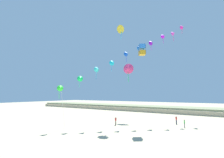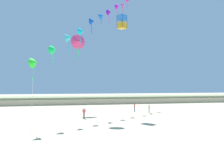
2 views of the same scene
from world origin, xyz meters
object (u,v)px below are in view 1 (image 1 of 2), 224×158
object	(u,v)px
large_kite_high_solo	(142,50)
person_near_right	(116,120)
person_mid_center	(176,120)
large_kite_low_lead	(128,69)
large_kite_mid_trail	(121,29)
person_near_left	(184,123)

from	to	relation	value
large_kite_high_solo	person_near_right	bearing A→B (deg)	-178.29
person_mid_center	large_kite_low_lead	distance (m)	16.16
person_near_right	large_kite_mid_trail	world-z (taller)	large_kite_mid_trail
person_near_left	large_kite_high_solo	bearing A→B (deg)	-143.29
person_near_left	large_kite_mid_trail	bearing A→B (deg)	-162.93
person_near_left	large_kite_mid_trail	world-z (taller)	large_kite_mid_trail
large_kite_mid_trail	large_kite_high_solo	xyz separation A→B (m)	(5.26, -1.21, -5.99)
person_near_left	large_kite_mid_trail	xyz separation A→B (m)	(-11.70, -3.59, 20.20)
person_near_left	person_mid_center	bearing A→B (deg)	123.69
large_kite_low_lead	large_kite_mid_trail	distance (m)	9.87
large_kite_high_solo	person_mid_center	bearing A→B (deg)	58.84
person_near_right	large_kite_mid_trail	xyz separation A→B (m)	(0.70, 1.39, 20.10)
person_mid_center	large_kite_high_solo	size ratio (longest dim) A/B	0.78
person_near_right	large_kite_high_solo	size ratio (longest dim) A/B	0.78
person_near_right	person_mid_center	distance (m)	13.09
person_near_left	person_mid_center	xyz separation A→B (m)	(-1.85, 2.78, 0.10)
person_near_left	person_near_right	xyz separation A→B (m)	(-12.40, -4.98, 0.10)
person_mid_center	large_kite_high_solo	distance (m)	16.66
person_near_left	large_kite_high_solo	xyz separation A→B (m)	(-6.44, -4.80, 14.21)
large_kite_high_solo	large_kite_low_lead	bearing A→B (deg)	132.89
person_near_right	large_kite_high_solo	xyz separation A→B (m)	(5.96, 0.18, 14.11)
person_mid_center	large_kite_mid_trail	world-z (taller)	large_kite_mid_trail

